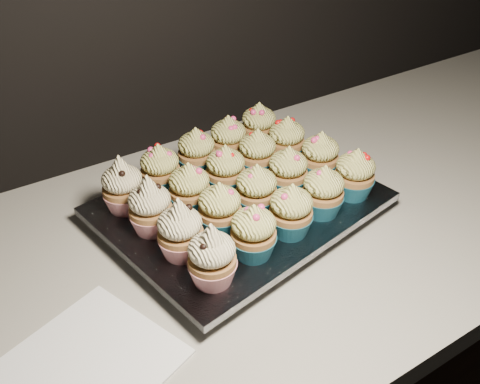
{
  "coord_description": "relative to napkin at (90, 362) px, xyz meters",
  "views": [
    {
      "loc": [
        -0.26,
        1.16,
        1.43
      ],
      "look_at": [
        0.1,
        1.73,
        0.95
      ],
      "focal_mm": 40.0,
      "sensor_mm": 36.0,
      "label": 1
    }
  ],
  "objects": [
    {
      "name": "cupcake_11",
      "position": [
        0.22,
        0.16,
        0.07
      ],
      "size": [
        0.06,
        0.06,
        0.08
      ],
      "color": "#185D74",
      "rests_on": "foil_lining"
    },
    {
      "name": "cupcake_6",
      "position": [
        0.23,
        0.09,
        0.07
      ],
      "size": [
        0.06,
        0.06,
        0.08
      ],
      "color": "#185D74",
      "rests_on": "foil_lining"
    },
    {
      "name": "cupcake_18",
      "position": [
        0.35,
        0.25,
        0.07
      ],
      "size": [
        0.06,
        0.06,
        0.08
      ],
      "color": "#185D74",
      "rests_on": "foil_lining"
    },
    {
      "name": "cupcake_3",
      "position": [
        0.38,
        0.05,
        0.07
      ],
      "size": [
        0.06,
        0.06,
        0.08
      ],
      "color": "#185D74",
      "rests_on": "foil_lining"
    },
    {
      "name": "cupcake_7",
      "position": [
        0.3,
        0.1,
        0.07
      ],
      "size": [
        0.06,
        0.06,
        0.08
      ],
      "color": "#185D74",
      "rests_on": "foil_lining"
    },
    {
      "name": "worktop",
      "position": [
        0.2,
        0.11,
        -0.02
      ],
      "size": [
        2.44,
        0.64,
        0.04
      ],
      "primitive_type": "cube",
      "color": "beige",
      "rests_on": "cabinet"
    },
    {
      "name": "cupcake_8",
      "position": [
        0.37,
        0.12,
        0.07
      ],
      "size": [
        0.06,
        0.06,
        0.08
      ],
      "color": "#185D74",
      "rests_on": "foil_lining"
    },
    {
      "name": "cupcake_10",
      "position": [
        0.15,
        0.15,
        0.07
      ],
      "size": [
        0.06,
        0.06,
        0.1
      ],
      "color": "#B31827",
      "rests_on": "foil_lining"
    },
    {
      "name": "cupcake_1",
      "position": [
        0.24,
        0.03,
        0.07
      ],
      "size": [
        0.06,
        0.06,
        0.08
      ],
      "color": "#185D74",
      "rests_on": "foil_lining"
    },
    {
      "name": "cupcake_14",
      "position": [
        0.43,
        0.2,
        0.07
      ],
      "size": [
        0.06,
        0.06,
        0.08
      ],
      "color": "#185D74",
      "rests_on": "foil_lining"
    },
    {
      "name": "cupcake_17",
      "position": [
        0.28,
        0.25,
        0.07
      ],
      "size": [
        0.06,
        0.06,
        0.08
      ],
      "color": "#185D74",
      "rests_on": "foil_lining"
    },
    {
      "name": "baking_tray",
      "position": [
        0.3,
        0.14,
        0.01
      ],
      "size": [
        0.41,
        0.34,
        0.02
      ],
      "primitive_type": "cube",
      "rotation": [
        0.0,
        0.0,
        0.17
      ],
      "color": "black",
      "rests_on": "worktop"
    },
    {
      "name": "cupcake_4",
      "position": [
        0.45,
        0.06,
        0.07
      ],
      "size": [
        0.06,
        0.06,
        0.08
      ],
      "color": "#185D74",
      "rests_on": "foil_lining"
    },
    {
      "name": "cupcake_2",
      "position": [
        0.31,
        0.04,
        0.07
      ],
      "size": [
        0.06,
        0.06,
        0.08
      ],
      "color": "#185D74",
      "rests_on": "foil_lining"
    },
    {
      "name": "cupcake_16",
      "position": [
        0.21,
        0.23,
        0.07
      ],
      "size": [
        0.06,
        0.06,
        0.08
      ],
      "color": "#185D74",
      "rests_on": "foil_lining"
    },
    {
      "name": "cupcake_15",
      "position": [
        0.14,
        0.22,
        0.07
      ],
      "size": [
        0.06,
        0.06,
        0.1
      ],
      "color": "#B31827",
      "rests_on": "foil_lining"
    },
    {
      "name": "cupcake_9",
      "position": [
        0.44,
        0.13,
        0.07
      ],
      "size": [
        0.06,
        0.06,
        0.08
      ],
      "color": "#185D74",
      "rests_on": "foil_lining"
    },
    {
      "name": "cupcake_12",
      "position": [
        0.29,
        0.17,
        0.07
      ],
      "size": [
        0.06,
        0.06,
        0.08
      ],
      "color": "#185D74",
      "rests_on": "foil_lining"
    },
    {
      "name": "cupcake_5",
      "position": [
        0.16,
        0.08,
        0.07
      ],
      "size": [
        0.06,
        0.06,
        0.1
      ],
      "color": "#B31827",
      "rests_on": "foil_lining"
    },
    {
      "name": "napkin",
      "position": [
        0.0,
        0.0,
        0.0
      ],
      "size": [
        0.22,
        0.22,
        0.0
      ],
      "primitive_type": "cube",
      "rotation": [
        0.0,
        0.0,
        0.35
      ],
      "color": "white",
      "rests_on": "worktop"
    },
    {
      "name": "cupcake_19",
      "position": [
        0.42,
        0.27,
        0.07
      ],
      "size": [
        0.06,
        0.06,
        0.08
      ],
      "color": "#185D74",
      "rests_on": "foil_lining"
    },
    {
      "name": "cupcake_0",
      "position": [
        0.17,
        0.01,
        0.07
      ],
      "size": [
        0.06,
        0.06,
        0.1
      ],
      "color": "#B31827",
      "rests_on": "foil_lining"
    },
    {
      "name": "cupcake_13",
      "position": [
        0.36,
        0.19,
        0.07
      ],
      "size": [
        0.06,
        0.06,
        0.08
      ],
      "color": "#185D74",
      "rests_on": "foil_lining"
    },
    {
      "name": "foil_lining",
      "position": [
        0.3,
        0.14,
        0.03
      ],
      "size": [
        0.45,
        0.38,
        0.01
      ],
      "primitive_type": "cube",
      "rotation": [
        0.0,
        0.0,
        0.17
      ],
      "color": "silver",
      "rests_on": "baking_tray"
    }
  ]
}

